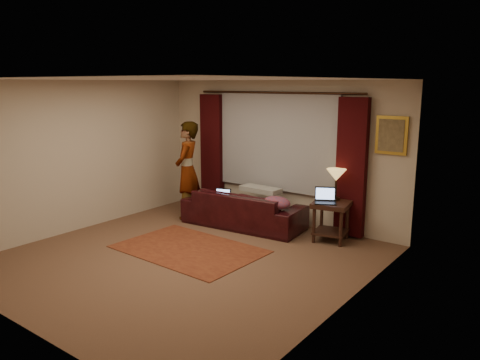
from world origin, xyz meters
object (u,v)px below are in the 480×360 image
object	(u,v)px
tiffany_lamp	(336,185)
laptop_sofa	(221,196)
sofa	(243,202)
person	(187,170)
laptop_table	(326,196)
end_table	(331,221)

from	to	relation	value
tiffany_lamp	laptop_sofa	bearing A→B (deg)	-163.06
sofa	laptop_sofa	world-z (taller)	sofa
person	tiffany_lamp	bearing A→B (deg)	77.00
laptop_table	person	size ratio (longest dim) A/B	0.20
laptop_sofa	laptop_table	xyz separation A→B (m)	(1.93, 0.29, 0.23)
sofa	tiffany_lamp	bearing A→B (deg)	-171.77
end_table	laptop_table	xyz separation A→B (m)	(-0.05, -0.13, 0.45)
tiffany_lamp	laptop_table	distance (m)	0.34
sofa	laptop_sofa	size ratio (longest dim) A/B	6.96
sofa	laptop_table	distance (m)	1.61
sofa	laptop_sofa	bearing A→B (deg)	25.08
person	sofa	bearing A→B (deg)	74.42
laptop_sofa	person	bearing A→B (deg)	159.80
sofa	end_table	distance (m)	1.64
laptop_sofa	laptop_table	size ratio (longest dim) A/B	0.86
sofa	end_table	size ratio (longest dim) A/B	3.38
end_table	person	bearing A→B (deg)	-171.80
sofa	person	world-z (taller)	person
sofa	tiffany_lamp	distance (m)	1.71
laptop_sofa	end_table	world-z (taller)	laptop_sofa
laptop_table	end_table	bearing A→B (deg)	43.15
end_table	person	size ratio (longest dim) A/B	0.35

